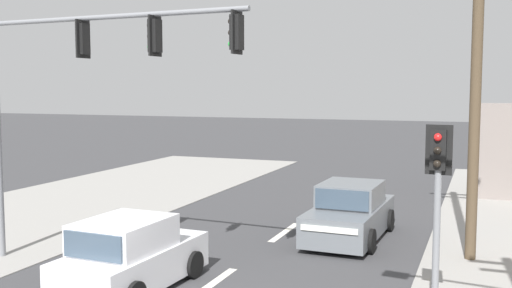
{
  "coord_description": "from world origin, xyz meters",
  "views": [
    {
      "loc": [
        5.32,
        -8.22,
        4.17
      ],
      "look_at": [
        0.64,
        4.0,
        2.94
      ],
      "focal_mm": 42.0,
      "sensor_mm": 36.0,
      "label": 1
    }
  ],
  "objects_px": {
    "traffic_signal_mast": "(72,80)",
    "pedestal_signal_right_kerb": "(438,193)",
    "utility_pole_midground_right": "(477,50)",
    "sedan_oncoming_mid": "(350,214)",
    "hatchback_receding_far": "(131,257)"
  },
  "relations": [
    {
      "from": "traffic_signal_mast",
      "to": "hatchback_receding_far",
      "type": "height_order",
      "value": "traffic_signal_mast"
    },
    {
      "from": "hatchback_receding_far",
      "to": "utility_pole_midground_right",
      "type": "bearing_deg",
      "value": 36.56
    },
    {
      "from": "utility_pole_midground_right",
      "to": "pedestal_signal_right_kerb",
      "type": "relative_size",
      "value": 2.71
    },
    {
      "from": "traffic_signal_mast",
      "to": "sedan_oncoming_mid",
      "type": "relative_size",
      "value": 1.6
    },
    {
      "from": "traffic_signal_mast",
      "to": "sedan_oncoming_mid",
      "type": "distance_m",
      "value": 8.17
    },
    {
      "from": "traffic_signal_mast",
      "to": "hatchback_receding_far",
      "type": "relative_size",
      "value": 1.86
    },
    {
      "from": "sedan_oncoming_mid",
      "to": "traffic_signal_mast",
      "type": "bearing_deg",
      "value": -136.69
    },
    {
      "from": "traffic_signal_mast",
      "to": "utility_pole_midground_right",
      "type": "bearing_deg",
      "value": 25.26
    },
    {
      "from": "traffic_signal_mast",
      "to": "pedestal_signal_right_kerb",
      "type": "height_order",
      "value": "traffic_signal_mast"
    },
    {
      "from": "utility_pole_midground_right",
      "to": "sedan_oncoming_mid",
      "type": "height_order",
      "value": "utility_pole_midground_right"
    },
    {
      "from": "sedan_oncoming_mid",
      "to": "hatchback_receding_far",
      "type": "xyz_separation_m",
      "value": [
        -3.33,
        -5.83,
        -0.0
      ]
    },
    {
      "from": "sedan_oncoming_mid",
      "to": "hatchback_receding_far",
      "type": "height_order",
      "value": "sedan_oncoming_mid"
    },
    {
      "from": "traffic_signal_mast",
      "to": "hatchback_receding_far",
      "type": "bearing_deg",
      "value": -22.45
    },
    {
      "from": "utility_pole_midground_right",
      "to": "sedan_oncoming_mid",
      "type": "bearing_deg",
      "value": 162.45
    },
    {
      "from": "utility_pole_midground_right",
      "to": "hatchback_receding_far",
      "type": "distance_m",
      "value": 9.2
    }
  ]
}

